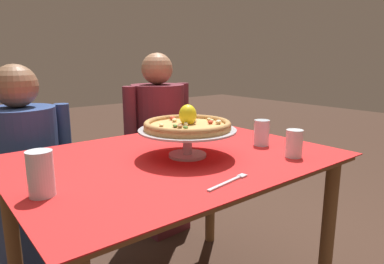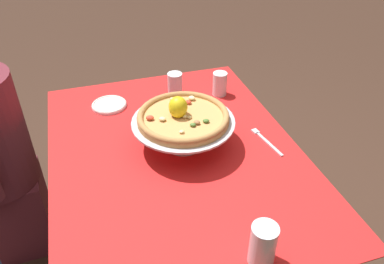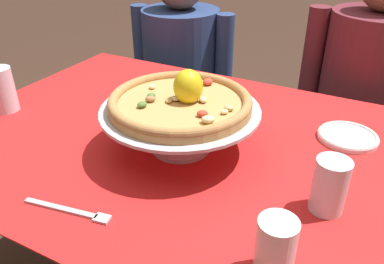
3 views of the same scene
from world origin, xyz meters
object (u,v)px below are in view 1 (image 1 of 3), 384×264
at_px(water_glass_side_left, 41,176).
at_px(diner_left, 25,176).
at_px(dinner_fork, 230,181).
at_px(diner_right, 159,147).
at_px(pizza_stand, 187,135).
at_px(pizza, 187,124).
at_px(water_glass_side_right, 262,134).
at_px(water_glass_front_right, 294,145).
at_px(side_plate, 215,132).

relative_size(water_glass_side_left, diner_left, 0.12).
bearing_deg(dinner_fork, water_glass_side_left, 152.42).
distance_m(water_glass_side_left, diner_right, 1.30).
bearing_deg(dinner_fork, diner_left, 108.21).
bearing_deg(pizza_stand, pizza, 41.48).
xyz_separation_m(pizza_stand, water_glass_side_right, (0.38, -0.07, -0.04)).
bearing_deg(water_glass_front_right, diner_right, 87.73).
xyz_separation_m(side_plate, diner_right, (-0.00, 0.54, -0.19)).
relative_size(water_glass_side_right, diner_left, 0.10).
distance_m(water_glass_front_right, water_glass_side_right, 0.21).
height_order(dinner_fork, diner_left, diner_left).
bearing_deg(diner_left, water_glass_side_right, -46.60).
height_order(dinner_fork, diner_right, diner_right).
relative_size(water_glass_front_right, diner_right, 0.10).
bearing_deg(side_plate, diner_left, 145.87).
distance_m(water_glass_side_left, side_plate, 1.01).
height_order(water_glass_side_left, dinner_fork, water_glass_side_left).
height_order(pizza_stand, side_plate, pizza_stand).
relative_size(pizza_stand, pizza, 1.13).
height_order(side_plate, diner_right, diner_right).
xyz_separation_m(side_plate, dinner_fork, (-0.46, -0.57, -0.01)).
bearing_deg(water_glass_side_left, water_glass_side_right, -0.72).
relative_size(water_glass_front_right, water_glass_side_right, 0.95).
bearing_deg(water_glass_side_left, pizza, 5.68).
bearing_deg(diner_left, water_glass_side_left, -98.91).
relative_size(side_plate, diner_right, 0.13).
xyz_separation_m(side_plate, diner_left, (-0.83, 0.56, -0.22)).
distance_m(dinner_fork, diner_right, 1.22).
bearing_deg(diner_left, side_plate, -34.13).
bearing_deg(water_glass_front_right, dinner_fork, -173.81).
relative_size(water_glass_front_right, water_glass_side_left, 0.83).
height_order(pizza, diner_left, diner_left).
height_order(water_glass_side_right, side_plate, water_glass_side_right).
height_order(pizza_stand, water_glass_front_right, pizza_stand).
xyz_separation_m(water_glass_side_left, diner_left, (0.14, 0.87, -0.27)).
xyz_separation_m(pizza_stand, diner_left, (-0.45, 0.81, -0.30)).
bearing_deg(diner_left, diner_right, -1.27).
height_order(water_glass_side_left, diner_left, diner_left).
height_order(pizza, water_glass_front_right, pizza).
xyz_separation_m(pizza_stand, pizza, (0.00, 0.00, 0.05)).
xyz_separation_m(pizza, diner_left, (-0.45, 0.81, -0.34)).
xyz_separation_m(pizza_stand, diner_right, (0.38, 0.79, -0.27)).
distance_m(diner_left, diner_right, 0.83).
relative_size(side_plate, diner_left, 0.14).
height_order(water_glass_front_right, dinner_fork, water_glass_front_right).
relative_size(dinner_fork, diner_left, 0.18).
bearing_deg(water_glass_side_right, water_glass_front_right, -102.91).
xyz_separation_m(pizza, diner_right, (0.37, 0.79, -0.32)).
height_order(pizza, water_glass_side_left, pizza).
distance_m(water_glass_side_right, diner_left, 1.24).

